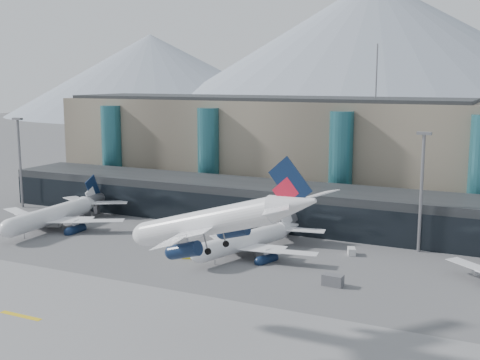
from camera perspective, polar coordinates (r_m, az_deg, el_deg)
name	(u,v)px	position (r m, az deg, el deg)	size (l,w,h in m)	color
ground	(181,304)	(100.95, -5.60, -11.65)	(900.00, 900.00, 0.00)	#515154
runway_strip	(126,340)	(89.48, -10.74, -14.65)	(400.00, 40.00, 0.04)	slate
runway_markings	(126,339)	(89.47, -10.74, -14.64)	(128.00, 1.00, 0.02)	gold
concourse	(301,207)	(149.85, 5.84, -2.58)	(170.00, 27.00, 10.00)	black
terminal_main	(261,147)	(186.89, 2.03, 3.15)	(130.00, 30.00, 31.00)	gray
teal_towers	(271,160)	(168.57, 2.98, 1.94)	(116.40, 19.40, 46.00)	#26606A
mountain_ridge	(480,65)	(461.54, 21.79, 10.12)	(910.00, 400.00, 110.00)	gray
lightmast_left	(20,157)	(181.23, -20.16, 2.03)	(3.00, 1.20, 25.60)	slate
lightmast_mid	(422,185)	(131.56, 16.84, -0.47)	(3.00, 1.20, 25.60)	slate
hero_jet	(223,215)	(82.32, -1.65, -3.34)	(32.23, 32.40, 10.50)	white
jet_parked_left	(61,208)	(156.43, -16.64, -2.53)	(38.36, 37.44, 12.36)	white
jet_parked_mid	(254,233)	(127.59, 1.35, -5.07)	(32.56, 34.30, 11.01)	white
veh_a	(54,223)	(157.23, -17.26, -3.89)	(3.40, 1.91, 1.91)	silver
veh_b	(246,231)	(143.52, 0.59, -4.85)	(2.28, 1.40, 1.31)	gold
veh_c	(333,280)	(109.78, 8.79, -9.38)	(3.67, 1.94, 2.04)	#525358
veh_f	(85,214)	(164.76, -14.47, -3.19)	(3.06, 1.62, 1.71)	#525358
veh_g	(351,251)	(128.85, 10.53, -6.67)	(2.58, 1.50, 1.50)	silver
veh_h	(190,254)	(124.91, -4.74, -6.98)	(3.27, 1.72, 1.81)	gold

